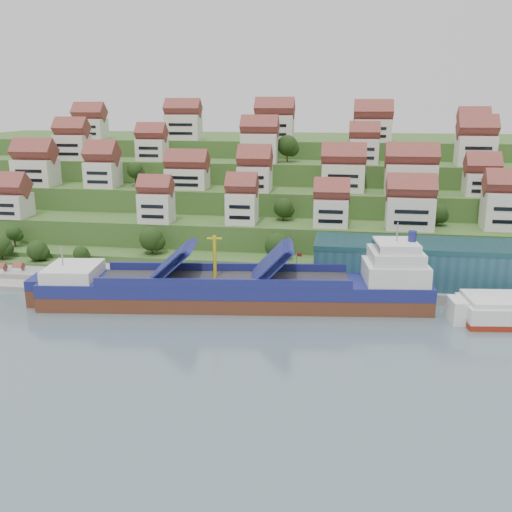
# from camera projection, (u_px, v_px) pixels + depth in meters

# --- Properties ---
(ground) EXTENTS (300.00, 300.00, 0.00)m
(ground) POSITION_uv_depth(u_px,v_px,m) (212.00, 305.00, 128.73)
(ground) COLOR slate
(ground) RESTS_ON ground
(quay) EXTENTS (180.00, 14.00, 2.20)m
(quay) POSITION_uv_depth(u_px,v_px,m) (306.00, 284.00, 139.72)
(quay) COLOR gray
(quay) RESTS_ON ground
(pebble_beach) EXTENTS (45.00, 20.00, 1.00)m
(pebble_beach) POSITION_uv_depth(u_px,v_px,m) (7.00, 275.00, 148.85)
(pebble_beach) COLOR gray
(pebble_beach) RESTS_ON ground
(hillside) EXTENTS (260.00, 128.00, 31.00)m
(hillside) POSITION_uv_depth(u_px,v_px,m) (272.00, 191.00, 224.74)
(hillside) COLOR #2D4C1E
(hillside) RESTS_ON ground
(hillside_village) EXTENTS (154.48, 62.66, 29.03)m
(hillside_village) POSITION_uv_depth(u_px,v_px,m) (267.00, 166.00, 179.99)
(hillside_village) COLOR silver
(hillside_village) RESTS_ON ground
(hillside_trees) EXTENTS (128.52, 62.50, 30.96)m
(hillside_trees) POSITION_uv_depth(u_px,v_px,m) (216.00, 202.00, 167.22)
(hillside_trees) COLOR #1F3812
(hillside_trees) RESTS_ON ground
(warehouse) EXTENTS (60.00, 15.00, 10.00)m
(warehouse) POSITION_uv_depth(u_px,v_px,m) (442.00, 264.00, 135.18)
(warehouse) COLOR #204858
(warehouse) RESTS_ON quay
(flagpole) EXTENTS (1.28, 0.16, 8.00)m
(flagpole) POSITION_uv_depth(u_px,v_px,m) (297.00, 267.00, 133.73)
(flagpole) COLOR gray
(flagpole) RESTS_ON quay
(cargo_ship) EXTENTS (86.89, 23.82, 19.15)m
(cargo_ship) POSITION_uv_depth(u_px,v_px,m) (246.00, 290.00, 127.49)
(cargo_ship) COLOR #562C1A
(cargo_ship) RESTS_ON ground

